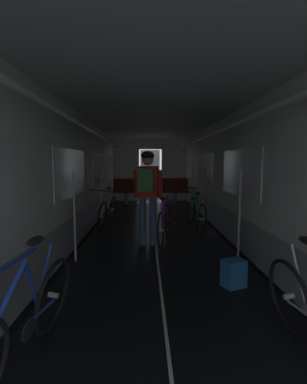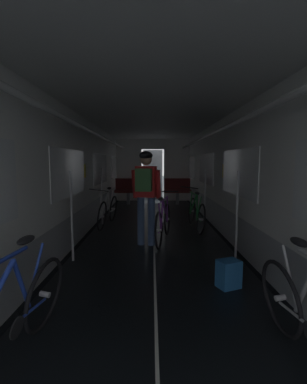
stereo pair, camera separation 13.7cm
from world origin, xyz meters
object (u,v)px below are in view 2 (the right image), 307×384
Objects in this scene: bicycle_blue at (10,320)px; backpack_on_floor at (229,274)px; bench_seat_far_left at (128,189)px; bicycle_white at (108,210)px; bicycle_purple_in_aisle at (163,222)px; person_cyclist_aisle at (146,188)px; bench_seat_far_right at (177,189)px; bicycle_green at (196,213)px.

backpack_on_floor is at bearing 34.30° from bicycle_blue.
bench_seat_far_left is 0.58× the size of bicycle_blue.
backpack_on_floor is (2.00, -3.38, -0.21)m from bicycle_white.
bicycle_purple_in_aisle is (1.09, -4.89, -0.18)m from bench_seat_far_left.
bicycle_purple_in_aisle is at bearing 109.41° from backpack_on_floor.
bicycle_blue reaches higher than bench_seat_far_left.
person_cyclist_aisle is at bearing -81.68° from bench_seat_far_left.
bench_seat_far_left is at bearing 104.59° from backpack_on_floor.
person_cyclist_aisle reaches higher than backpack_on_floor.
bench_seat_far_left and bench_seat_far_right have the same top height.
bicycle_blue is 3.61m from bicycle_purple_in_aisle.
person_cyclist_aisle is 0.81m from bicycle_purple_in_aisle.
person_cyclist_aisle is at bearing 73.45° from bicycle_blue.
bench_seat_far_right is 8.51m from bicycle_blue.
bicycle_blue is at bearing -91.20° from bench_seat_far_left.
bicycle_purple_in_aisle is at bearing -128.84° from bicycle_green.
bicycle_white is at bearing -119.44° from bench_seat_far_right.
bicycle_blue is at bearing -106.55° from person_cyclist_aisle.
bench_seat_far_left is 1.80m from bench_seat_far_right.
bench_seat_far_right reaches higher than bicycle_green.
bicycle_purple_in_aisle is (-0.78, -0.97, 0.00)m from bicycle_green.
bench_seat_far_left is at bearing 88.80° from bicycle_blue.
bench_seat_far_right is 5.28m from person_cyclist_aisle.
bench_seat_far_left is 1.00× the size of bench_seat_far_right.
bench_seat_far_left is 0.59× the size of bicycle_purple_in_aisle.
bicycle_blue is (0.03, -4.73, -0.00)m from bicycle_white.
bicycle_green is at bearing -88.99° from bench_seat_far_right.
person_cyclist_aisle reaches higher than bicycle_purple_in_aisle.
bicycle_purple_in_aisle is (0.33, 0.26, -0.69)m from person_cyclist_aisle.
bicycle_purple_in_aisle reaches higher than backpack_on_floor.
bench_seat_far_left is 5.01m from bicycle_purple_in_aisle.
person_cyclist_aisle is (-1.05, -5.15, 0.50)m from bench_seat_far_right.
person_cyclist_aisle is (-1.12, -1.24, 0.69)m from bicycle_green.
bicycle_green is (0.07, -3.92, -0.19)m from bench_seat_far_right.
backpack_on_floor is at bearing -89.98° from bench_seat_far_right.
bench_seat_far_right is 0.58× the size of bicycle_white.
bicycle_purple_in_aisle is (1.26, 3.38, 0.00)m from bicycle_blue.
bench_seat_far_right is at bearing 60.56° from bicycle_white.
bicycle_white is at bearing 120.60° from person_cyclist_aisle.
bench_seat_far_right is at bearing 78.52° from person_cyclist_aisle.
person_cyclist_aisle reaches higher than bicycle_blue.
bicycle_green reaches higher than backpack_on_floor.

